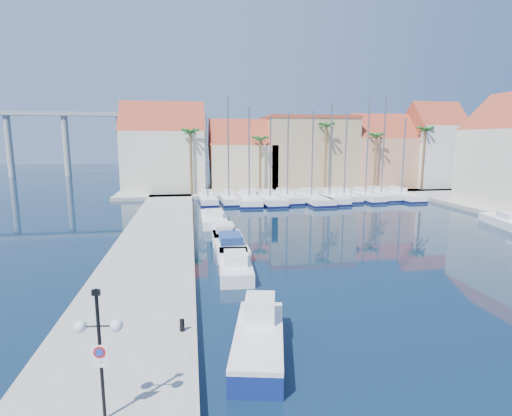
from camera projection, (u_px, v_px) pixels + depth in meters
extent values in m
plane|color=black|center=(333.00, 329.00, 17.81)|extent=(260.00, 260.00, 0.00)
cube|color=gray|center=(153.00, 250.00, 29.47)|extent=(6.00, 77.00, 0.50)
cube|color=gray|center=(289.00, 189.00, 66.04)|extent=(54.00, 16.00, 0.50)
cylinder|color=black|center=(101.00, 356.00, 11.05)|extent=(0.10, 0.10, 3.89)
cylinder|color=black|center=(89.00, 327.00, 10.88)|extent=(0.49, 0.09, 0.05)
cylinder|color=black|center=(108.00, 326.00, 10.91)|extent=(0.49, 0.09, 0.05)
sphere|color=white|center=(80.00, 327.00, 10.86)|extent=(0.35, 0.35, 0.35)
sphere|color=white|center=(117.00, 326.00, 10.93)|extent=(0.35, 0.35, 0.35)
cube|color=black|center=(96.00, 292.00, 10.73)|extent=(0.22, 0.14, 0.16)
cube|color=white|center=(100.00, 354.00, 10.97)|extent=(0.49, 0.07, 0.49)
cylinder|color=red|center=(99.00, 352.00, 10.94)|extent=(0.33, 0.04, 0.33)
cylinder|color=#1933A5|center=(99.00, 353.00, 10.93)|extent=(0.23, 0.03, 0.23)
cube|color=white|center=(100.00, 365.00, 11.03)|extent=(0.39, 0.06, 0.14)
cylinder|color=black|center=(182.00, 325.00, 16.54)|extent=(0.20, 0.20, 0.50)
cube|color=navy|center=(259.00, 345.00, 15.58)|extent=(3.00, 5.83, 0.83)
cube|color=white|center=(259.00, 333.00, 15.50)|extent=(3.00, 5.83, 0.19)
cube|color=white|center=(260.00, 309.00, 16.51)|extent=(1.49, 1.71, 1.02)
cube|color=white|center=(235.00, 266.00, 25.46)|extent=(2.35, 6.27, 0.80)
cube|color=white|center=(235.00, 258.00, 24.74)|extent=(1.51, 2.24, 0.60)
cube|color=white|center=(230.00, 245.00, 30.46)|extent=(2.29, 7.13, 0.80)
cube|color=navy|center=(231.00, 238.00, 29.65)|extent=(1.60, 2.50, 0.60)
cube|color=white|center=(224.00, 234.00, 33.99)|extent=(2.17, 6.11, 0.80)
cube|color=white|center=(224.00, 227.00, 33.28)|extent=(1.44, 2.17, 0.60)
cube|color=white|center=(213.00, 219.00, 40.32)|extent=(2.37, 7.38, 0.80)
cube|color=white|center=(214.00, 213.00, 39.48)|extent=(1.66, 2.59, 0.60)
cube|color=white|center=(505.00, 222.00, 38.82)|extent=(3.11, 6.40, 0.80)
cube|color=white|center=(509.00, 216.00, 38.09)|extent=(1.76, 2.37, 0.60)
cube|color=white|center=(208.00, 199.00, 52.84)|extent=(2.46, 8.23, 1.00)
cube|color=#0C0F3D|center=(208.00, 202.00, 52.89)|extent=(2.52, 8.29, 0.28)
cube|color=white|center=(207.00, 193.00, 53.49)|extent=(1.58, 2.50, 0.60)
cylinder|color=slate|center=(207.00, 156.00, 51.48)|extent=(0.20, 0.20, 10.33)
cube|color=white|center=(228.00, 199.00, 53.10)|extent=(2.53, 8.36, 1.00)
cube|color=#0C0F3D|center=(228.00, 201.00, 53.16)|extent=(2.59, 8.42, 0.28)
cube|color=white|center=(227.00, 192.00, 53.76)|extent=(1.62, 2.55, 0.60)
cylinder|color=slate|center=(228.00, 147.00, 51.54)|extent=(0.20, 0.20, 12.67)
cube|color=white|center=(249.00, 199.00, 53.15)|extent=(3.58, 10.87, 1.00)
cube|color=#0C0F3D|center=(249.00, 201.00, 53.20)|extent=(3.65, 10.93, 0.28)
cube|color=white|center=(248.00, 192.00, 54.06)|extent=(2.18, 3.34, 0.60)
cylinder|color=slate|center=(249.00, 152.00, 51.56)|extent=(0.20, 0.20, 11.47)
cube|color=white|center=(269.00, 199.00, 53.09)|extent=(2.95, 9.99, 1.00)
cube|color=#0C0F3D|center=(269.00, 201.00, 53.14)|extent=(3.01, 10.05, 0.28)
cube|color=white|center=(268.00, 192.00, 53.91)|extent=(1.91, 3.04, 0.60)
cylinder|color=slate|center=(270.00, 156.00, 51.65)|extent=(0.20, 0.20, 10.29)
cube|color=white|center=(286.00, 198.00, 54.44)|extent=(2.94, 8.86, 1.00)
cube|color=#0C0F3D|center=(286.00, 200.00, 54.49)|extent=(3.01, 8.93, 0.28)
cube|color=white|center=(284.00, 191.00, 55.14)|extent=(1.79, 2.73, 0.60)
cylinder|color=slate|center=(288.00, 154.00, 53.02)|extent=(0.20, 0.20, 10.70)
cube|color=white|center=(310.00, 198.00, 54.02)|extent=(3.62, 11.28, 1.00)
cube|color=#0C0F3D|center=(310.00, 200.00, 54.08)|extent=(3.68, 11.35, 0.28)
cube|color=white|center=(307.00, 191.00, 54.95)|extent=(2.24, 3.46, 0.60)
cylinder|color=slate|center=(312.00, 153.00, 52.46)|extent=(0.20, 0.20, 11.05)
cube|color=white|center=(328.00, 197.00, 54.46)|extent=(2.76, 10.12, 1.00)
cube|color=#0C0F3D|center=(328.00, 200.00, 54.52)|extent=(2.82, 10.19, 0.28)
cube|color=white|center=(325.00, 191.00, 55.31)|extent=(1.88, 3.05, 0.60)
cylinder|color=slate|center=(331.00, 149.00, 52.86)|extent=(0.20, 0.20, 12.05)
cube|color=white|center=(343.00, 196.00, 55.78)|extent=(2.51, 8.62, 1.00)
cube|color=#0C0F3D|center=(343.00, 198.00, 55.83)|extent=(2.57, 8.68, 0.28)
cube|color=white|center=(340.00, 190.00, 56.47)|extent=(1.64, 2.62, 0.60)
cylinder|color=slate|center=(346.00, 154.00, 54.35)|extent=(0.20, 0.20, 10.86)
cube|color=white|center=(364.00, 196.00, 55.63)|extent=(2.77, 8.71, 1.00)
cube|color=#0C0F3D|center=(364.00, 199.00, 55.69)|extent=(2.83, 8.77, 0.28)
cube|color=white|center=(361.00, 190.00, 56.32)|extent=(1.72, 2.67, 0.60)
cylinder|color=slate|center=(368.00, 147.00, 54.07)|extent=(0.20, 0.20, 12.55)
cube|color=white|center=(379.00, 195.00, 56.79)|extent=(2.44, 8.40, 1.00)
cube|color=#0C0F3D|center=(379.00, 197.00, 56.84)|extent=(2.50, 8.46, 0.28)
cube|color=white|center=(377.00, 189.00, 57.46)|extent=(1.60, 2.55, 0.60)
cylinder|color=slate|center=(384.00, 143.00, 55.14)|extent=(0.20, 0.20, 13.62)
cube|color=white|center=(399.00, 195.00, 56.63)|extent=(2.69, 9.78, 1.00)
cube|color=#0C0F3D|center=(399.00, 197.00, 56.68)|extent=(2.75, 9.84, 0.28)
cube|color=white|center=(396.00, 189.00, 57.44)|extent=(1.82, 2.95, 0.60)
cylinder|color=slate|center=(404.00, 156.00, 55.20)|extent=(0.20, 0.20, 10.24)
cube|color=beige|center=(165.00, 161.00, 61.08)|extent=(12.00, 9.00, 9.00)
cube|color=maroon|center=(163.00, 132.00, 60.31)|extent=(12.30, 9.00, 9.00)
cube|color=#CBBA8F|center=(242.00, 167.00, 63.15)|extent=(10.00, 8.00, 7.00)
cube|color=maroon|center=(242.00, 145.00, 62.56)|extent=(10.30, 8.00, 8.00)
cube|color=tan|center=(308.00, 154.00, 65.53)|extent=(14.00, 10.00, 11.00)
cube|color=maroon|center=(309.00, 118.00, 64.55)|extent=(14.20, 10.20, 0.50)
cube|color=tan|center=(378.00, 163.00, 66.72)|extent=(10.00, 8.00, 8.00)
cube|color=maroon|center=(380.00, 138.00, 66.04)|extent=(10.30, 8.00, 8.00)
cube|color=silver|center=(432.00, 156.00, 67.01)|extent=(8.00, 8.00, 10.00)
cube|color=maroon|center=(434.00, 126.00, 66.16)|extent=(8.30, 8.00, 8.00)
cylinder|color=brown|center=(191.00, 163.00, 56.85)|extent=(0.36, 0.36, 9.00)
sphere|color=#1A5D1F|center=(190.00, 132.00, 56.11)|extent=(2.60, 2.60, 2.60)
cylinder|color=brown|center=(260.00, 166.00, 58.52)|extent=(0.36, 0.36, 8.00)
sphere|color=#1A5D1F|center=(260.00, 139.00, 57.87)|extent=(2.60, 2.60, 2.60)
cylinder|color=brown|center=(326.00, 158.00, 59.94)|extent=(0.36, 0.36, 10.00)
sphere|color=#1A5D1F|center=(327.00, 126.00, 59.12)|extent=(2.60, 2.60, 2.60)
cylinder|color=brown|center=(375.00, 163.00, 61.34)|extent=(0.36, 0.36, 8.50)
sphere|color=#1A5D1F|center=(377.00, 136.00, 60.64)|extent=(2.60, 2.60, 2.60)
cylinder|color=brown|center=(423.00, 159.00, 62.53)|extent=(0.36, 0.36, 9.50)
sphere|color=#1A5D1F|center=(425.00, 129.00, 61.75)|extent=(2.60, 2.60, 2.60)
cube|color=#9E9E99|center=(45.00, 114.00, 89.13)|extent=(48.00, 2.20, 0.90)
cylinder|color=#9E9E99|center=(9.00, 145.00, 89.05)|extent=(1.40, 1.40, 14.00)
cylinder|color=#9E9E99|center=(66.00, 145.00, 90.96)|extent=(1.40, 1.40, 14.00)
cylinder|color=#9E9E99|center=(121.00, 145.00, 92.86)|extent=(1.40, 1.40, 14.00)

